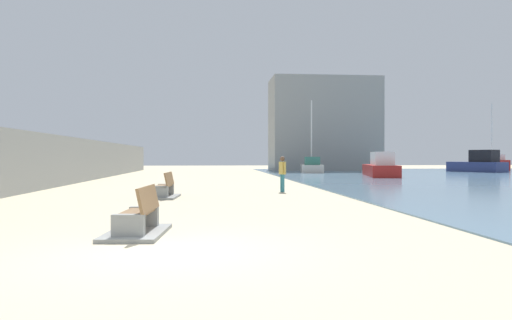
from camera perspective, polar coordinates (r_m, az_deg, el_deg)
ground_plane at (r=26.22m, az=-6.93°, el=-3.04°), size 120.00×120.00×0.00m
seawall at (r=27.42m, az=-22.80°, el=-0.11°), size 0.80×64.00×2.69m
bench_near at (r=10.14m, az=-13.64°, el=-7.19°), size 1.26×2.18×0.98m
bench_far at (r=18.92m, az=-10.75°, el=-3.66°), size 1.25×2.17×0.98m
person_walking at (r=21.59m, az=3.11°, el=-1.35°), size 0.29×0.49×1.59m
boat_mid_bay at (r=53.52m, az=24.61°, el=-0.42°), size 4.46×5.83×2.21m
boat_far_right at (r=47.11m, az=6.55°, el=-0.75°), size 2.65×4.87×7.00m
boat_distant at (r=60.60m, az=25.99°, el=-0.40°), size 3.75×6.52×7.60m
boat_far_left at (r=39.48m, az=14.39°, el=-0.84°), size 3.68×8.06×1.90m
harbor_building at (r=55.78m, az=7.94°, el=4.11°), size 12.00×6.00×10.38m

